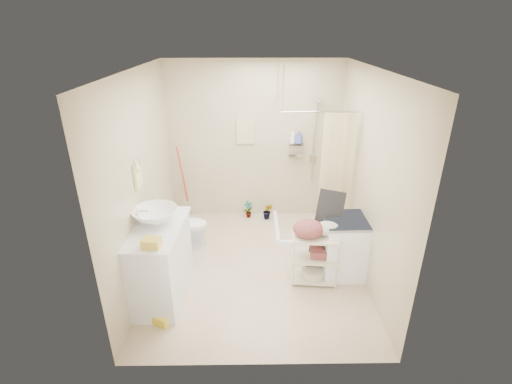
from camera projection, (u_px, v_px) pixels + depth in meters
floor at (256, 267)px, 5.10m from camera, size 3.20×3.20×0.00m
ceiling at (256, 70)px, 4.03m from camera, size 2.80×3.20×0.04m
wall_back at (255, 143)px, 6.02m from camera, size 2.80×0.04×2.60m
wall_front at (259, 253)px, 3.10m from camera, size 2.80×0.04×2.60m
wall_left at (142, 181)px, 4.54m from camera, size 0.04×3.20×2.60m
wall_right at (369, 179)px, 4.58m from camera, size 0.04×3.20×2.60m
vanity at (159, 262)px, 4.39m from camera, size 0.67×1.12×0.95m
sink at (155, 216)px, 4.25m from camera, size 0.54×0.54×0.18m
counter_basket at (151, 243)px, 3.79m from camera, size 0.20×0.16×0.10m
floor_basket at (161, 317)px, 4.12m from camera, size 0.34×0.31×0.15m
toilet at (185, 226)px, 5.47m from camera, size 0.66×0.38×0.67m
mop at (181, 182)px, 6.18m from camera, size 0.16×0.16×1.30m
potted_plant_a at (248, 209)px, 6.36m from camera, size 0.19×0.18×0.31m
potted_plant_b at (268, 211)px, 6.31m from camera, size 0.20×0.17×0.30m
hanging_towel at (245, 131)px, 5.92m from camera, size 0.28×0.03×0.42m
towel_ring at (137, 174)px, 4.29m from camera, size 0.04×0.22×0.34m
tp_holder at (152, 220)px, 4.83m from camera, size 0.08×0.12×0.14m
shower at (311, 169)px, 5.63m from camera, size 1.10×1.10×2.10m
shampoo_bottle_a at (293, 136)px, 5.90m from camera, size 0.11×0.11×0.22m
shampoo_bottle_b at (299, 137)px, 5.90m from camera, size 0.12×0.12×0.19m
washing_machine at (343, 246)px, 4.85m from camera, size 0.56×0.58×0.80m
laundry_rack at (315, 254)px, 4.68m from camera, size 0.60×0.39×0.80m
ironing_board at (325, 233)px, 4.78m from camera, size 0.34×0.14×1.18m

